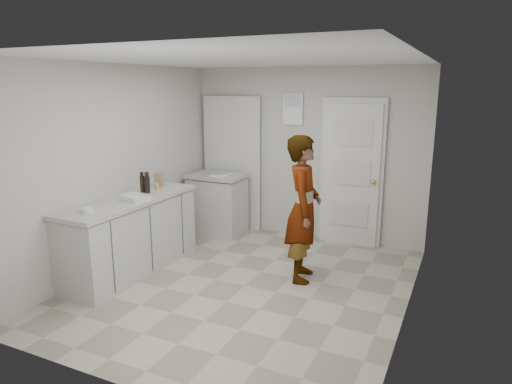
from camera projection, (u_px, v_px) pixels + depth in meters
The scene contains 12 objects.
ground at pixel (245, 286), 5.22m from camera, with size 4.00×4.00×0.00m, color gray.
room_shell at pixel (293, 169), 6.78m from camera, with size 4.00×4.00×4.00m.
main_counter at pixel (131, 238), 5.55m from camera, with size 0.64×1.96×0.93m.
side_counter at pixel (217, 206), 7.01m from camera, with size 0.84×0.61×0.93m.
person at pixel (303, 209), 5.25m from camera, with size 0.62×0.41×1.70m, color silver.
cake_mix_box at pixel (159, 180), 6.05m from camera, with size 0.11×0.05×0.19m, color olive.
spice_jar at pixel (157, 186), 5.89m from camera, with size 0.05×0.05×0.08m, color tan.
oil_cruet_a at pixel (147, 183), 5.69m from camera, with size 0.07×0.07×0.27m.
oil_cruet_b at pixel (142, 182), 5.72m from camera, with size 0.06×0.06×0.26m.
baking_dish at pixel (135, 198), 5.35m from camera, with size 0.39×0.32×0.06m.
egg_bowl at pixel (88, 210), 4.83m from camera, with size 0.13×0.13×0.05m.
papers at pixel (221, 175), 6.85m from camera, with size 0.26×0.33×0.01m, color white.
Camera 1 is at (2.18, -4.32, 2.24)m, focal length 32.00 mm.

